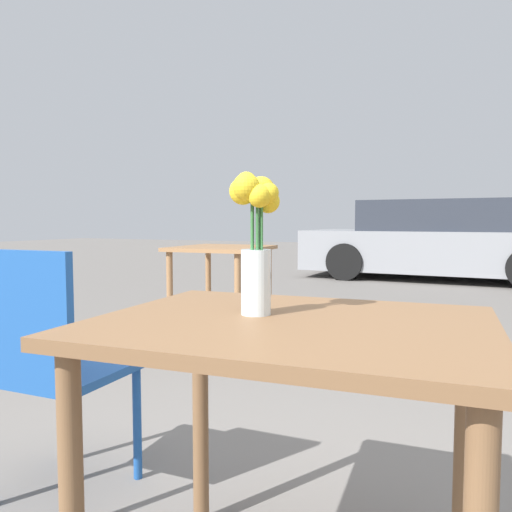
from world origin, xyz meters
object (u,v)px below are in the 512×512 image
object	(u,v)px
flower_vase	(255,235)
parked_car	(437,242)
table_back	(221,262)
table_front	(291,370)
cafe_chair	(48,359)

from	to	relation	value
flower_vase	parked_car	distance (m)	7.69
table_back	parked_car	bearing A→B (deg)	76.89
flower_vase	parked_car	xyz separation A→B (m)	(-0.26, 7.68, -0.31)
table_front	cafe_chair	world-z (taller)	cafe_chair
table_front	table_back	xyz separation A→B (m)	(-1.57, 2.51, 0.00)
flower_vase	table_back	size ratio (longest dim) A/B	0.43
table_front	flower_vase	size ratio (longest dim) A/B	2.72
parked_car	cafe_chair	bearing A→B (deg)	-94.23
table_front	table_back	bearing A→B (deg)	122.06
cafe_chair	flower_vase	bearing A→B (deg)	-8.21
flower_vase	cafe_chair	world-z (taller)	flower_vase
flower_vase	cafe_chair	bearing A→B (deg)	171.79
table_front	flower_vase	distance (m)	0.33
table_front	parked_car	world-z (taller)	parked_car
cafe_chair	parked_car	world-z (taller)	parked_car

